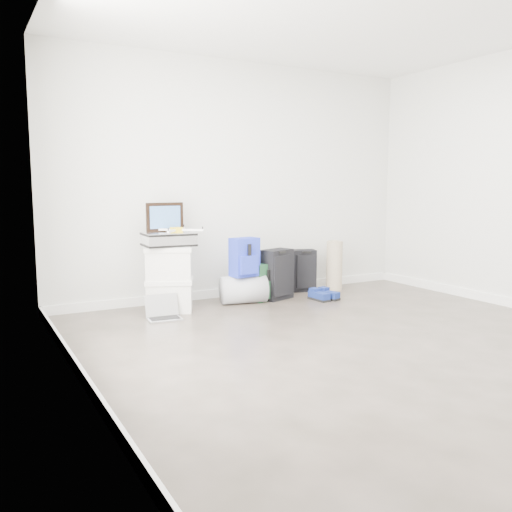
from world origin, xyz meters
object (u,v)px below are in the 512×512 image
boxes_stack (169,278)px  laptop (163,313)px  duffel_bag (244,289)px  large_suitcase (277,274)px  briefcase (169,239)px  carry_on (302,271)px

boxes_stack → laptop: (-0.17, -0.29, -0.28)m
duffel_bag → laptop: (-1.02, -0.25, -0.10)m
large_suitcase → laptop: (-1.46, -0.27, -0.23)m
briefcase → large_suitcase: briefcase is taller
laptop → large_suitcase: bearing=15.5°
duffel_bag → laptop: 1.05m
carry_on → briefcase: bearing=-156.0°
briefcase → laptop: (-0.17, -0.29, -0.69)m
large_suitcase → laptop: size_ratio=1.67×
carry_on → laptop: bearing=-148.4°
boxes_stack → large_suitcase: boxes_stack is taller
carry_on → laptop: (-1.97, -0.52, -0.20)m
boxes_stack → briefcase: (0.00, 0.00, 0.41)m
boxes_stack → large_suitcase: 1.28m
duffel_bag → laptop: duffel_bag is taller
boxes_stack → carry_on: size_ratio=1.32×
large_suitcase → laptop: bearing=171.2°
large_suitcase → carry_on: size_ratio=1.12×
briefcase → carry_on: 1.87m
boxes_stack → carry_on: (1.79, 0.23, -0.08)m
large_suitcase → laptop: large_suitcase is taller
large_suitcase → laptop: 1.50m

